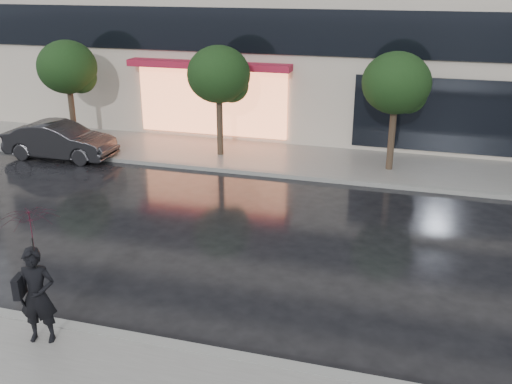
% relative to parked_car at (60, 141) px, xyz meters
% --- Properties ---
extents(ground, '(120.00, 120.00, 0.00)m').
position_rel_parked_car_xyz_m(ground, '(8.48, -8.30, -0.66)').
color(ground, black).
rests_on(ground, ground).
extents(sidewalk_far, '(60.00, 3.50, 0.12)m').
position_rel_parked_car_xyz_m(sidewalk_far, '(8.48, 1.95, -0.60)').
color(sidewalk_far, slate).
rests_on(sidewalk_far, ground).
extents(curb_near, '(60.00, 0.25, 0.14)m').
position_rel_parked_car_xyz_m(curb_near, '(8.48, -9.30, -0.59)').
color(curb_near, gray).
rests_on(curb_near, ground).
extents(curb_far, '(60.00, 0.25, 0.14)m').
position_rel_parked_car_xyz_m(curb_far, '(8.48, 0.20, -0.59)').
color(curb_far, gray).
rests_on(curb_far, ground).
extents(tree_far_west, '(2.20, 2.20, 3.99)m').
position_rel_parked_car_xyz_m(tree_far_west, '(-0.46, 1.73, 2.26)').
color(tree_far_west, '#33261C').
rests_on(tree_far_west, ground).
extents(tree_mid_west, '(2.20, 2.20, 3.99)m').
position_rel_parked_car_xyz_m(tree_mid_west, '(5.54, 1.73, 2.26)').
color(tree_mid_west, '#33261C').
rests_on(tree_mid_west, ground).
extents(tree_mid_east, '(2.20, 2.20, 3.99)m').
position_rel_parked_car_xyz_m(tree_mid_east, '(11.54, 1.73, 2.26)').
color(tree_mid_east, '#33261C').
rests_on(tree_mid_east, ground).
extents(parked_car, '(4.02, 1.47, 1.31)m').
position_rel_parked_car_xyz_m(parked_car, '(0.00, 0.00, 0.00)').
color(parked_car, black).
rests_on(parked_car, ground).
extents(pedestrian_with_umbrella, '(1.21, 1.22, 2.51)m').
position_rel_parked_car_xyz_m(pedestrian_with_umbrella, '(6.25, -9.79, 1.10)').
color(pedestrian_with_umbrella, black).
rests_on(pedestrian_with_umbrella, sidewalk_near).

